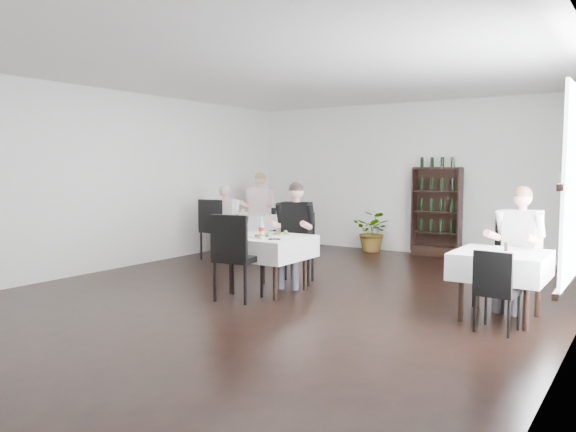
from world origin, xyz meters
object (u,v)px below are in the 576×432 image
Objects in this scene: diner_main at (295,226)px; wine_shelf at (436,213)px; main_table at (268,247)px; potted_tree at (373,231)px.

wine_shelf is at bearing 77.57° from diner_main.
main_table is 0.61m from diner_main.
potted_tree is at bearing 96.64° from diner_main.
potted_tree is at bearing -173.02° from wine_shelf.
diner_main is at bearing -83.36° from potted_tree.
potted_tree reaches higher than main_table.
main_table is (-0.90, -4.31, -0.23)m from wine_shelf.
main_table is 0.68× the size of diner_main.
diner_main is (-0.83, -3.76, 0.03)m from wine_shelf.
wine_shelf reaches higher than potted_tree.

